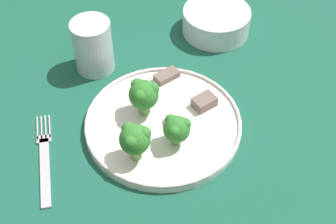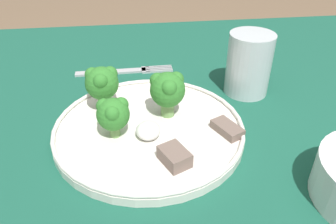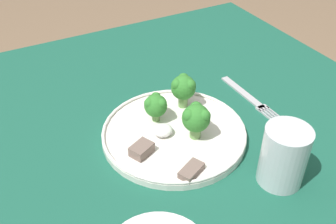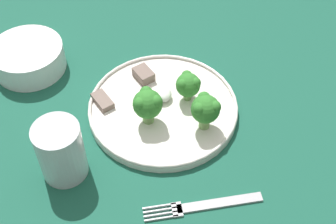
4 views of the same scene
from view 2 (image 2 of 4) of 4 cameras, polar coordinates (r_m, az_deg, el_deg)
table at (r=0.49m, az=5.06°, el=-15.89°), size 1.06×1.09×0.71m
dinner_plate at (r=0.45m, az=-3.31°, el=-2.90°), size 0.26×0.26×0.02m
fork at (r=0.63m, az=-7.69°, el=7.05°), size 0.02×0.18×0.00m
drinking_glass at (r=0.55m, az=13.81°, el=7.59°), size 0.07×0.07×0.10m
broccoli_floret_near_rim_left at (r=0.42m, az=-9.56°, el=-0.27°), size 0.04×0.04×0.06m
broccoli_floret_center_left at (r=0.48m, az=-11.44°, el=4.96°), size 0.05×0.05×0.07m
broccoli_floret_back_left at (r=0.45m, az=-0.08°, el=3.98°), size 0.05×0.05×0.07m
meat_slice_front_slice at (r=0.45m, az=10.26°, el=-2.86°), size 0.05×0.04×0.01m
meat_slice_middle_slice at (r=0.39m, az=1.14°, el=-7.76°), size 0.05×0.04×0.02m
sauce_dollop at (r=0.43m, az=-3.48°, el=-3.22°), size 0.04×0.03×0.02m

